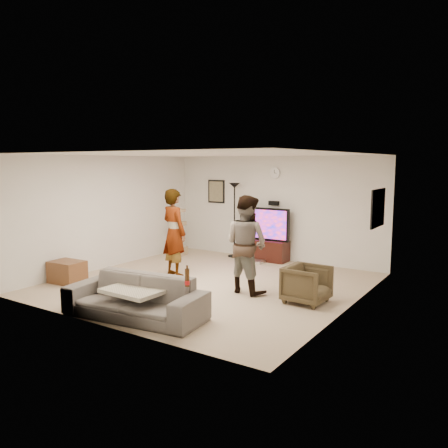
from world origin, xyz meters
The scene contains 24 objects.
floor centered at (0.00, 0.00, -0.01)m, with size 5.50×5.50×0.02m, color tan.
ceiling centered at (0.00, 0.00, 2.51)m, with size 5.50×5.50×0.02m, color silver.
wall_back centered at (0.00, 2.75, 1.25)m, with size 5.50×0.04×2.50m, color silver.
wall_front centered at (0.00, -2.75, 1.25)m, with size 5.50×0.04×2.50m, color silver.
wall_left centered at (-2.75, 0.00, 1.25)m, with size 0.04×5.50×2.50m, color silver.
wall_right centered at (2.75, 0.00, 1.25)m, with size 0.04×5.50×2.50m, color silver.
wall_clock centered at (0.00, 2.72, 2.10)m, with size 0.26×0.26×0.04m, color silver.
wall_speaker centered at (0.00, 2.69, 1.38)m, with size 0.25×0.10×0.10m, color black.
picture_back centered at (-1.70, 2.73, 1.60)m, with size 0.42×0.03×0.52m, color #6F6950.
picture_right centered at (2.73, 1.60, 1.50)m, with size 0.03×0.78×0.62m, color #EA6E3E.
tv_stand centered at (-0.16, 2.50, 0.25)m, with size 1.20×0.45×0.50m, color black.
console_box centered at (-0.17, 2.11, 0.04)m, with size 0.40×0.30×0.07m, color silver.
tv centered at (-0.16, 2.50, 0.89)m, with size 1.31×0.08×0.78m, color black.
tv_screen centered at (-0.16, 2.46, 0.89)m, with size 1.21×0.01×0.68m, color red.
floor_lamp centered at (-0.98, 2.47, 0.92)m, with size 0.32×0.32×1.84m, color black.
cat_tree centered at (-2.29, 1.85, 0.60)m, with size 0.38×0.38×1.19m, color tan.
person_left centered at (-0.98, 0.11, 0.91)m, with size 0.66×0.44×1.82m, color silver.
person_right centered at (0.87, -0.10, 0.89)m, with size 0.86×0.67×1.77m, color #36598B.
sofa centered at (0.17, -2.23, 0.32)m, with size 2.19×0.86×0.64m, color #5C5652.
throw_blanket centered at (0.18, -2.23, 0.43)m, with size 0.90×0.70×0.06m, color beige.
beer_bottle centered at (1.18, -2.23, 0.76)m, with size 0.06×0.06×0.25m, color #391F0B.
armchair centered at (2.06, -0.10, 0.32)m, with size 0.68×0.70×0.64m, color #3C3220.
side_table centered at (-2.40, -1.47, 0.21)m, with size 0.64×0.48×0.43m, color #53311B.
toy_ball centered at (-1.92, -0.23, 0.03)m, with size 0.07×0.07×0.07m, color #098472.
Camera 1 is at (4.97, -7.09, 2.34)m, focal length 36.53 mm.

